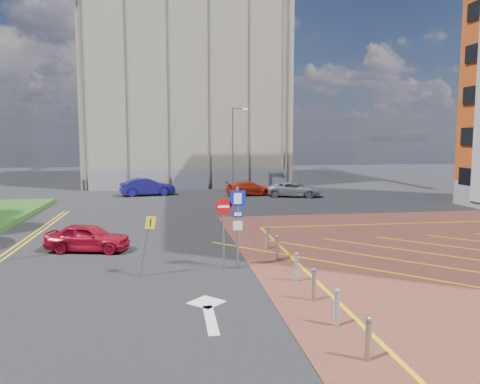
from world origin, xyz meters
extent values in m
plane|color=black|center=(0.00, 0.00, 0.00)|extent=(140.00, 140.00, 0.00)
cylinder|color=#9EA0A8|center=(4.00, 28.00, 4.00)|extent=(0.16, 0.16, 8.00)
cylinder|color=#9EA0A8|center=(4.60, 28.00, 7.88)|extent=(1.20, 0.10, 0.10)
cube|color=silver|center=(5.20, 28.00, 7.85)|extent=(0.50, 0.15, 0.12)
cylinder|color=#9EA0A8|center=(0.50, 1.00, 1.60)|extent=(0.10, 0.10, 3.20)
cube|color=#0A1CBA|center=(0.50, 0.97, 2.75)|extent=(0.60, 0.04, 0.60)
cube|color=white|center=(0.50, 0.94, 2.75)|extent=(0.30, 0.02, 0.42)
cube|color=#0A1CBA|center=(0.50, 0.97, 2.15)|extent=(0.40, 0.04, 0.25)
cube|color=white|center=(0.50, 0.94, 2.15)|extent=(0.28, 0.02, 0.14)
cube|color=white|center=(0.50, 0.97, 1.70)|extent=(0.35, 0.04, 0.35)
cylinder|color=#9EA0A8|center=(-0.05, 1.00, 1.35)|extent=(0.08, 0.08, 2.70)
cylinder|color=red|center=(-0.05, 0.97, 2.45)|extent=(0.64, 0.04, 0.64)
cube|color=white|center=(-0.05, 0.94, 2.45)|extent=(0.44, 0.02, 0.10)
cylinder|color=#9EA0A8|center=(-2.99, 0.46, 1.10)|extent=(0.48, 0.08, 2.18)
cube|color=yellow|center=(-2.77, 0.43, 2.00)|extent=(0.40, 0.40, 0.53)
cylinder|color=#9EA0A8|center=(2.30, -7.00, 0.47)|extent=(0.14, 0.14, 0.90)
cylinder|color=black|center=(2.30, -5.00, 0.47)|extent=(0.14, 0.14, 0.90)
cylinder|color=#9EA0A8|center=(2.30, -3.00, 0.47)|extent=(0.14, 0.14, 0.90)
cylinder|color=black|center=(2.30, -1.00, 0.47)|extent=(0.14, 0.14, 0.90)
cylinder|color=#9EA0A8|center=(2.30, 2.00, 0.47)|extent=(0.14, 0.14, 0.90)
cylinder|color=black|center=(2.30, 4.00, 0.47)|extent=(0.14, 0.14, 0.90)
cube|color=gray|center=(0.00, 40.00, 11.00)|extent=(21.20, 19.20, 22.00)
cube|color=orange|center=(2.00, 42.00, 17.00)|extent=(0.90, 0.90, 34.00)
cube|color=gray|center=(1.00, 30.00, 1.00)|extent=(21.60, 0.06, 2.00)
imported|color=#A70E24|center=(-5.71, 4.80, 0.63)|extent=(3.90, 2.23, 1.25)
imported|color=navy|center=(-4.01, 25.54, 0.78)|extent=(4.97, 2.55, 1.56)
imported|color=red|center=(5.03, 24.25, 0.62)|extent=(4.42, 2.04, 1.25)
imported|color=#B9B8C0|center=(8.71, 22.78, 0.64)|extent=(5.05, 3.47, 1.28)
camera|label=1|loc=(-2.08, -16.53, 5.01)|focal=35.00mm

